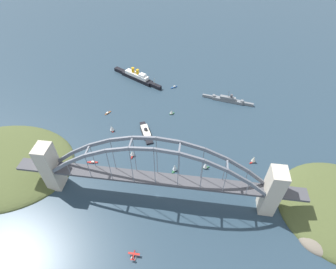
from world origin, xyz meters
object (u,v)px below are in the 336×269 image
object	(u,v)px
harbor_ferry_steamer	(146,132)
small_boat_2	(174,87)
small_boat_4	(108,113)
naval_cruiser	(228,100)
small_boat_0	(171,112)
small_boat_8	(205,166)
harbor_arch_bridge	(156,177)
ocean_liner	(137,77)
small_boat_5	(175,167)
small_boat_3	(93,162)
small_boat_7	(112,128)
small_boat_1	(132,153)
small_boat_6	(254,159)
seaplane_taxiing_near_bridge	(134,255)

from	to	relation	value
harbor_ferry_steamer	small_boat_2	size ratio (longest dim) A/B	4.30
small_boat_4	naval_cruiser	bearing A→B (deg)	16.76
small_boat_0	small_boat_8	world-z (taller)	small_boat_8
harbor_arch_bridge	ocean_liner	size ratio (longest dim) A/B	3.18
small_boat_2	small_boat_5	size ratio (longest dim) A/B	0.87
ocean_liner	small_boat_3	size ratio (longest dim) A/B	7.14
small_boat_7	small_boat_8	xyz separation A→B (m)	(117.29, -44.44, 0.06)
ocean_liner	small_boat_2	xyz separation A→B (m)	(60.31, -14.39, -4.24)
harbor_arch_bridge	small_boat_1	bearing A→B (deg)	127.02
ocean_liner	small_boat_3	world-z (taller)	ocean_liner
small_boat_6	small_boat_8	size ratio (longest dim) A/B	1.09
small_boat_2	small_boat_5	distance (m)	157.75
ocean_liner	small_boat_0	bearing A→B (deg)	-50.28
naval_cruiser	seaplane_taxiing_near_bridge	xyz separation A→B (m)	(-83.82, -227.11, -1.01)
small_boat_3	small_boat_4	size ratio (longest dim) A/B	1.29
small_boat_8	small_boat_1	bearing A→B (deg)	174.97
small_boat_6	small_boat_7	world-z (taller)	small_boat_6
ocean_liner	small_boat_6	xyz separation A→B (m)	(164.35, -147.63, -0.42)
ocean_liner	small_boat_4	distance (m)	89.56
small_boat_1	small_boat_4	distance (m)	85.73
harbor_ferry_steamer	seaplane_taxiing_near_bridge	distance (m)	148.33
seaplane_taxiing_near_bridge	harbor_arch_bridge	bearing A→B (deg)	80.74
harbor_ferry_steamer	small_boat_0	xyz separation A→B (m)	(26.64, 41.30, 0.89)
naval_cruiser	small_boat_6	world-z (taller)	naval_cruiser
small_boat_0	small_boat_3	xyz separation A→B (m)	(-76.38, -95.26, -2.50)
small_boat_0	small_boat_7	world-z (taller)	small_boat_7
ocean_liner	seaplane_taxiing_near_bridge	size ratio (longest dim) A/B	8.49
seaplane_taxiing_near_bridge	small_boat_4	size ratio (longest dim) A/B	1.08
harbor_arch_bridge	ocean_liner	distance (m)	216.51
seaplane_taxiing_near_bridge	small_boat_3	distance (m)	115.51
small_boat_0	small_boat_4	distance (m)	85.79
ocean_liner	small_boat_5	world-z (taller)	ocean_liner
harbor_arch_bridge	small_boat_6	world-z (taller)	harbor_arch_bridge
ocean_liner	small_boat_1	size ratio (longest dim) A/B	9.43
ocean_liner	small_boat_6	distance (m)	220.92
naval_cruiser	small_boat_3	xyz separation A→B (m)	(-152.00, -133.89, -2.36)
ocean_liner	naval_cruiser	size ratio (longest dim) A/B	1.18
small_boat_7	small_boat_6	bearing A→B (deg)	-9.55
harbor_ferry_steamer	small_boat_6	distance (m)	130.25
harbor_ferry_steamer	small_boat_5	bearing A→B (deg)	-51.46
seaplane_taxiing_near_bridge	small_boat_4	xyz separation A→B (m)	(-77.00, 178.68, -1.45)
harbor_arch_bridge	small_boat_8	size ratio (longest dim) A/B	29.11
naval_cruiser	small_boat_0	bearing A→B (deg)	-152.94
ocean_liner	small_boat_7	size ratio (longest dim) A/B	9.12
small_boat_3	small_boat_8	bearing A→B (deg)	4.09
small_boat_2	small_boat_3	xyz separation A→B (m)	(-72.61, -157.99, -0.11)
small_boat_1	small_boat_5	size ratio (longest dim) A/B	0.85
small_boat_5	small_boat_6	world-z (taller)	small_boat_5
seaplane_taxiing_near_bridge	small_boat_2	xyz separation A→B (m)	(4.43, 251.22, -1.24)
ocean_liner	small_boat_7	world-z (taller)	ocean_liner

